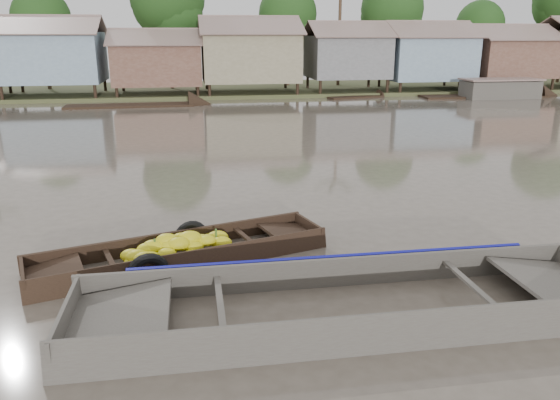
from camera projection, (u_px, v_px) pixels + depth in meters
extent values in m
plane|color=#534A40|center=(294.00, 263.00, 10.50)|extent=(120.00, 120.00, 0.00)
cube|color=#384723|center=(213.00, 91.00, 41.61)|extent=(120.00, 12.00, 0.50)
cube|color=#768EA2|center=(53.00, 57.00, 35.87)|extent=(6.20, 5.20, 3.20)
cube|color=brown|center=(44.00, 24.00, 33.95)|extent=(6.60, 3.02, 1.28)
cube|color=brown|center=(54.00, 25.00, 36.60)|extent=(6.60, 3.02, 1.28)
cube|color=brown|center=(158.00, 64.00, 37.07)|extent=(5.80, 4.60, 2.70)
cube|color=brown|center=(155.00, 37.00, 35.37)|extent=(6.20, 2.67, 1.14)
cube|color=brown|center=(157.00, 37.00, 37.71)|extent=(6.20, 2.67, 1.14)
cube|color=#817659|center=(250.00, 57.00, 37.93)|extent=(6.50, 5.30, 3.30)
cube|color=brown|center=(252.00, 25.00, 35.96)|extent=(6.90, 3.08, 1.31)
cube|color=brown|center=(247.00, 25.00, 38.66)|extent=(6.90, 3.08, 1.31)
cube|color=slate|center=(347.00, 57.00, 39.04)|extent=(5.40, 4.70, 2.90)
cube|color=brown|center=(353.00, 29.00, 37.29)|extent=(5.80, 2.73, 1.17)
cube|color=brown|center=(343.00, 29.00, 39.68)|extent=(5.80, 2.73, 1.17)
cube|color=#768EA2|center=(426.00, 58.00, 40.01)|extent=(6.00, 5.00, 3.10)
cube|color=brown|center=(436.00, 29.00, 38.15)|extent=(6.40, 2.90, 1.24)
cube|color=brown|center=(420.00, 29.00, 40.70)|extent=(6.40, 2.90, 1.24)
cube|color=brown|center=(507.00, 58.00, 41.05)|extent=(5.70, 4.90, 2.80)
cube|color=brown|center=(520.00, 32.00, 39.26)|extent=(6.10, 2.85, 1.21)
cube|color=brown|center=(500.00, 32.00, 41.75)|extent=(6.10, 2.85, 1.21)
cylinder|color=#473323|center=(46.00, 58.00, 39.96)|extent=(0.28, 0.28, 4.90)
sphere|color=#103413|center=(41.00, 18.00, 39.13)|extent=(4.20, 4.20, 4.20)
cylinder|color=#473323|center=(170.00, 48.00, 40.22)|extent=(0.28, 0.28, 6.30)
cylinder|color=#473323|center=(288.00, 54.00, 42.73)|extent=(0.28, 0.28, 5.25)
sphere|color=#103413|center=(288.00, 14.00, 41.85)|extent=(4.50, 4.50, 4.50)
cylinder|color=#473323|center=(390.00, 52.00, 42.99)|extent=(0.28, 0.28, 5.60)
sphere|color=#103413|center=(392.00, 9.00, 42.05)|extent=(4.80, 4.80, 4.80)
cylinder|color=#473323|center=(477.00, 58.00, 45.34)|extent=(0.28, 0.28, 4.55)
sphere|color=#103413|center=(480.00, 25.00, 44.58)|extent=(3.90, 3.90, 3.90)
cylinder|color=#473323|center=(339.00, 36.00, 42.48)|extent=(0.24, 0.24, 8.00)
cube|color=black|center=(182.00, 264.00, 10.66)|extent=(5.69, 2.66, 0.08)
cube|color=black|center=(173.00, 243.00, 11.12)|extent=(5.54, 1.81, 0.53)
cube|color=black|center=(191.00, 265.00, 10.07)|extent=(5.54, 1.81, 0.53)
cube|color=black|center=(308.00, 231.00, 11.78)|extent=(0.42, 1.21, 0.50)
cube|color=black|center=(288.00, 232.00, 11.56)|extent=(1.25, 1.31, 0.20)
cube|color=black|center=(24.00, 281.00, 9.40)|extent=(0.42, 1.21, 0.50)
cube|color=black|center=(54.00, 273.00, 9.59)|extent=(1.25, 1.31, 0.20)
cube|color=black|center=(110.00, 261.00, 9.99)|extent=(0.44, 1.17, 0.05)
cube|color=black|center=(246.00, 237.00, 11.13)|extent=(0.44, 1.17, 0.05)
ellipsoid|color=yellow|center=(207.00, 241.00, 10.58)|extent=(0.42, 0.34, 0.22)
ellipsoid|color=yellow|center=(150.00, 258.00, 10.11)|extent=(0.47, 0.39, 0.25)
ellipsoid|color=yellow|center=(221.00, 243.00, 10.75)|extent=(0.49, 0.40, 0.26)
ellipsoid|color=yellow|center=(192.00, 256.00, 10.33)|extent=(0.43, 0.35, 0.23)
ellipsoid|color=yellow|center=(200.00, 241.00, 10.64)|extent=(0.49, 0.40, 0.26)
ellipsoid|color=yellow|center=(179.00, 244.00, 10.34)|extent=(0.51, 0.42, 0.27)
ellipsoid|color=yellow|center=(154.00, 247.00, 10.36)|extent=(0.53, 0.44, 0.28)
ellipsoid|color=yellow|center=(167.00, 254.00, 10.16)|extent=(0.41, 0.34, 0.22)
ellipsoid|color=yellow|center=(235.00, 249.00, 10.69)|extent=(0.44, 0.36, 0.24)
ellipsoid|color=yellow|center=(190.00, 238.00, 10.55)|extent=(0.54, 0.45, 0.29)
ellipsoid|color=yellow|center=(209.00, 240.00, 11.09)|extent=(0.46, 0.38, 0.25)
ellipsoid|color=yellow|center=(148.00, 263.00, 10.02)|extent=(0.52, 0.43, 0.28)
ellipsoid|color=yellow|center=(140.00, 269.00, 9.93)|extent=(0.42, 0.35, 0.22)
ellipsoid|color=yellow|center=(189.00, 241.00, 10.97)|extent=(0.46, 0.38, 0.24)
ellipsoid|color=yellow|center=(193.00, 247.00, 10.46)|extent=(0.46, 0.38, 0.25)
ellipsoid|color=yellow|center=(138.00, 257.00, 10.17)|extent=(0.53, 0.44, 0.28)
ellipsoid|color=yellow|center=(187.00, 244.00, 10.47)|extent=(0.48, 0.39, 0.25)
ellipsoid|color=yellow|center=(163.00, 242.00, 10.67)|extent=(0.42, 0.35, 0.22)
ellipsoid|color=yellow|center=(147.00, 249.00, 10.32)|extent=(0.46, 0.37, 0.24)
ellipsoid|color=yellow|center=(171.00, 246.00, 10.37)|extent=(0.50, 0.41, 0.26)
ellipsoid|color=yellow|center=(131.00, 256.00, 10.28)|extent=(0.49, 0.40, 0.26)
ellipsoid|color=yellow|center=(167.00, 240.00, 10.44)|extent=(0.50, 0.41, 0.27)
ellipsoid|color=yellow|center=(181.00, 238.00, 10.60)|extent=(0.41, 0.33, 0.22)
ellipsoid|color=yellow|center=(133.00, 262.00, 10.15)|extent=(0.41, 0.34, 0.22)
ellipsoid|color=yellow|center=(170.00, 244.00, 10.70)|extent=(0.43, 0.36, 0.23)
ellipsoid|color=yellow|center=(151.00, 263.00, 10.04)|extent=(0.52, 0.42, 0.27)
ellipsoid|color=yellow|center=(170.00, 243.00, 10.64)|extent=(0.47, 0.39, 0.25)
ellipsoid|color=yellow|center=(145.00, 259.00, 10.08)|extent=(0.53, 0.44, 0.28)
ellipsoid|color=yellow|center=(191.00, 240.00, 11.02)|extent=(0.44, 0.36, 0.23)
ellipsoid|color=yellow|center=(177.00, 242.00, 10.62)|extent=(0.51, 0.42, 0.27)
ellipsoid|color=yellow|center=(217.00, 237.00, 11.09)|extent=(0.52, 0.43, 0.28)
ellipsoid|color=yellow|center=(168.00, 244.00, 10.55)|extent=(0.47, 0.39, 0.25)
cylinder|color=#3F6626|center=(155.00, 244.00, 10.29)|extent=(0.04, 0.04, 0.18)
cylinder|color=#3F6626|center=(191.00, 238.00, 10.59)|extent=(0.04, 0.04, 0.18)
cylinder|color=#3F6626|center=(216.00, 233.00, 10.81)|extent=(0.04, 0.04, 0.18)
torus|color=black|center=(191.00, 238.00, 11.35)|extent=(0.76, 0.39, 0.74)
torus|color=black|center=(148.00, 274.00, 9.65)|extent=(0.80, 0.40, 0.78)
cube|color=#47423C|center=(350.00, 321.00, 8.57)|extent=(8.44, 1.85, 0.08)
cube|color=#47423C|center=(334.00, 275.00, 9.45)|extent=(8.62, 0.22, 0.69)
cube|color=#47423C|center=(372.00, 338.00, 7.50)|extent=(8.62, 0.22, 0.69)
cube|color=#47423C|center=(555.00, 283.00, 8.99)|extent=(1.47, 1.82, 0.26)
cube|color=#47423C|center=(67.00, 325.00, 7.83)|extent=(0.07, 2.10, 0.65)
cube|color=#47423C|center=(119.00, 316.00, 7.92)|extent=(1.47, 1.82, 0.26)
cube|color=#47423C|center=(220.00, 305.00, 8.13)|extent=(0.11, 2.02, 0.05)
cube|color=#47423C|center=(472.00, 286.00, 8.75)|extent=(0.11, 2.02, 0.05)
cube|color=#665E54|center=(350.00, 317.00, 8.55)|extent=(6.43, 1.68, 0.02)
cube|color=#0D0E84|center=(333.00, 260.00, 9.44)|extent=(6.97, 0.13, 0.17)
cube|color=black|center=(483.00, 98.00, 37.60)|extent=(8.70, 2.26, 0.35)
cube|color=black|center=(356.00, 99.00, 37.13)|extent=(4.11, 1.92, 0.35)
cube|color=black|center=(130.00, 107.00, 32.80)|extent=(7.60, 1.86, 0.35)
cube|color=black|center=(500.00, 90.00, 36.89)|extent=(5.00, 2.00, 1.20)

